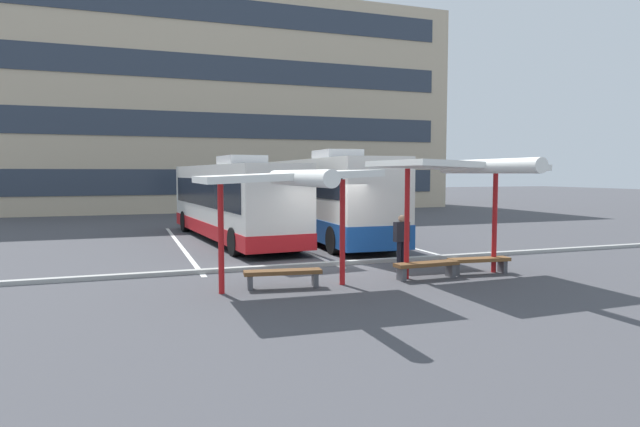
{
  "coord_description": "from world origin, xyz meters",
  "views": [
    {
      "loc": [
        -6.15,
        -15.6,
        2.86
      ],
      "look_at": [
        0.15,
        2.0,
        1.47
      ],
      "focal_mm": 30.58,
      "sensor_mm": 36.0,
      "label": 1
    }
  ],
  "objects_px": {
    "bench_0": "(283,274)",
    "bench_1": "(427,266)",
    "bench_2": "(479,262)",
    "coach_bus_0": "(232,201)",
    "coach_bus_1": "(325,199)",
    "waiting_passenger_0": "(401,237)",
    "waiting_shelter_1": "(459,168)",
    "waiting_shelter_0": "(287,179)"
  },
  "relations": [
    {
      "from": "coach_bus_1",
      "to": "bench_1",
      "type": "bearing_deg",
      "value": -92.81
    },
    {
      "from": "bench_0",
      "to": "waiting_shelter_1",
      "type": "height_order",
      "value": "waiting_shelter_1"
    },
    {
      "from": "coach_bus_0",
      "to": "bench_1",
      "type": "height_order",
      "value": "coach_bus_0"
    },
    {
      "from": "bench_1",
      "to": "bench_2",
      "type": "bearing_deg",
      "value": 4.86
    },
    {
      "from": "waiting_shelter_0",
      "to": "bench_0",
      "type": "xyz_separation_m",
      "value": [
        -0.0,
        0.4,
        -2.37
      ]
    },
    {
      "from": "bench_2",
      "to": "waiting_passenger_0",
      "type": "bearing_deg",
      "value": 134.42
    },
    {
      "from": "bench_1",
      "to": "bench_2",
      "type": "xyz_separation_m",
      "value": [
        1.8,
        0.15,
        -0.0
      ]
    },
    {
      "from": "coach_bus_1",
      "to": "bench_1",
      "type": "xyz_separation_m",
      "value": [
        -0.45,
        -9.16,
        -1.41
      ]
    },
    {
      "from": "bench_2",
      "to": "waiting_passenger_0",
      "type": "height_order",
      "value": "waiting_passenger_0"
    },
    {
      "from": "bench_2",
      "to": "waiting_passenger_0",
      "type": "relative_size",
      "value": 1.15
    },
    {
      "from": "bench_2",
      "to": "waiting_passenger_0",
      "type": "xyz_separation_m",
      "value": [
        -1.61,
        1.64,
        0.58
      ]
    },
    {
      "from": "coach_bus_0",
      "to": "bench_0",
      "type": "bearing_deg",
      "value": -93.38
    },
    {
      "from": "waiting_shelter_0",
      "to": "waiting_shelter_1",
      "type": "xyz_separation_m",
      "value": [
        4.9,
        0.13,
        0.27
      ]
    },
    {
      "from": "coach_bus_1",
      "to": "bench_1",
      "type": "distance_m",
      "value": 9.28
    },
    {
      "from": "bench_1",
      "to": "waiting_passenger_0",
      "type": "relative_size",
      "value": 1.17
    },
    {
      "from": "bench_1",
      "to": "coach_bus_1",
      "type": "bearing_deg",
      "value": 87.19
    },
    {
      "from": "coach_bus_0",
      "to": "bench_1",
      "type": "distance_m",
      "value": 10.81
    },
    {
      "from": "bench_2",
      "to": "coach_bus_0",
      "type": "bearing_deg",
      "value": 117.46
    },
    {
      "from": "waiting_shelter_0",
      "to": "waiting_passenger_0",
      "type": "distance_m",
      "value": 4.99
    },
    {
      "from": "waiting_shelter_0",
      "to": "waiting_shelter_1",
      "type": "height_order",
      "value": "waiting_shelter_1"
    },
    {
      "from": "coach_bus_1",
      "to": "bench_2",
      "type": "distance_m",
      "value": 9.21
    },
    {
      "from": "coach_bus_0",
      "to": "waiting_shelter_1",
      "type": "distance_m",
      "value": 11.22
    },
    {
      "from": "bench_0",
      "to": "coach_bus_0",
      "type": "bearing_deg",
      "value": 86.62
    },
    {
      "from": "coach_bus_1",
      "to": "waiting_passenger_0",
      "type": "bearing_deg",
      "value": -92.01
    },
    {
      "from": "bench_0",
      "to": "bench_1",
      "type": "xyz_separation_m",
      "value": [
        4.0,
        -0.16,
        -0.0
      ]
    },
    {
      "from": "coach_bus_0",
      "to": "waiting_shelter_0",
      "type": "relative_size",
      "value": 2.6
    },
    {
      "from": "bench_0",
      "to": "bench_2",
      "type": "xyz_separation_m",
      "value": [
        5.8,
        -0.01,
        -0.0
      ]
    },
    {
      "from": "coach_bus_1",
      "to": "waiting_shelter_1",
      "type": "relative_size",
      "value": 2.33
    },
    {
      "from": "coach_bus_1",
      "to": "bench_2",
      "type": "bearing_deg",
      "value": -81.47
    },
    {
      "from": "waiting_shelter_1",
      "to": "coach_bus_1",
      "type": "bearing_deg",
      "value": 92.79
    },
    {
      "from": "coach_bus_0",
      "to": "coach_bus_1",
      "type": "distance_m",
      "value": 3.99
    },
    {
      "from": "bench_1",
      "to": "bench_2",
      "type": "relative_size",
      "value": 1.01
    },
    {
      "from": "waiting_shelter_0",
      "to": "bench_0",
      "type": "distance_m",
      "value": 2.4
    },
    {
      "from": "waiting_shelter_0",
      "to": "waiting_passenger_0",
      "type": "bearing_deg",
      "value": 25.87
    },
    {
      "from": "coach_bus_1",
      "to": "waiting_passenger_0",
      "type": "xyz_separation_m",
      "value": [
        -0.26,
        -7.36,
        -0.84
      ]
    },
    {
      "from": "waiting_shelter_0",
      "to": "bench_0",
      "type": "relative_size",
      "value": 2.36
    },
    {
      "from": "coach_bus_0",
      "to": "waiting_shelter_0",
      "type": "xyz_separation_m",
      "value": [
        -0.59,
        -10.41,
        1.05
      ]
    },
    {
      "from": "coach_bus_0",
      "to": "waiting_shelter_1",
      "type": "height_order",
      "value": "coach_bus_0"
    },
    {
      "from": "bench_2",
      "to": "waiting_shelter_0",
      "type": "bearing_deg",
      "value": -176.15
    },
    {
      "from": "waiting_passenger_0",
      "to": "bench_1",
      "type": "bearing_deg",
      "value": -96.07
    },
    {
      "from": "waiting_passenger_0",
      "to": "waiting_shelter_1",
      "type": "bearing_deg",
      "value": -69.54
    },
    {
      "from": "waiting_shelter_1",
      "to": "bench_1",
      "type": "bearing_deg",
      "value": 173.32
    }
  ]
}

